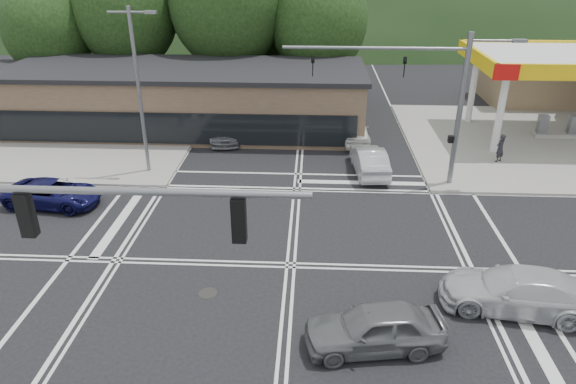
{
  "coord_description": "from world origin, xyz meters",
  "views": [
    {
      "loc": [
        0.79,
        -17.4,
        11.72
      ],
      "look_at": [
        -0.31,
        3.93,
        1.4
      ],
      "focal_mm": 32.0,
      "sensor_mm": 36.0,
      "label": 1
    }
  ],
  "objects_px": {
    "car_queue_a": "(369,160)",
    "car_northbound": "(225,129)",
    "car_blue_west": "(53,193)",
    "car_silver_east": "(518,290)",
    "car_queue_b": "(356,132)",
    "car_grey_center": "(374,328)",
    "pedestrian": "(500,148)"
  },
  "relations": [
    {
      "from": "car_silver_east",
      "to": "car_queue_b",
      "type": "distance_m",
      "value": 17.36
    },
    {
      "from": "car_northbound",
      "to": "car_grey_center",
      "type": "bearing_deg",
      "value": -77.33
    },
    {
      "from": "car_blue_west",
      "to": "car_silver_east",
      "type": "xyz_separation_m",
      "value": [
        20.09,
        -7.04,
        0.12
      ]
    },
    {
      "from": "car_blue_west",
      "to": "car_grey_center",
      "type": "relative_size",
      "value": 1.04
    },
    {
      "from": "car_blue_west",
      "to": "car_northbound",
      "type": "height_order",
      "value": "car_northbound"
    },
    {
      "from": "car_grey_center",
      "to": "car_silver_east",
      "type": "relative_size",
      "value": 0.84
    },
    {
      "from": "car_blue_west",
      "to": "car_grey_center",
      "type": "xyz_separation_m",
      "value": [
        14.86,
        -9.24,
        0.11
      ]
    },
    {
      "from": "car_northbound",
      "to": "pedestrian",
      "type": "distance_m",
      "value": 17.19
    },
    {
      "from": "car_blue_west",
      "to": "car_queue_a",
      "type": "height_order",
      "value": "car_queue_a"
    },
    {
      "from": "car_queue_b",
      "to": "car_northbound",
      "type": "height_order",
      "value": "car_queue_b"
    },
    {
      "from": "car_grey_center",
      "to": "car_queue_b",
      "type": "relative_size",
      "value": 1.06
    },
    {
      "from": "car_silver_east",
      "to": "car_northbound",
      "type": "distance_m",
      "value": 21.57
    },
    {
      "from": "car_queue_a",
      "to": "car_queue_b",
      "type": "distance_m",
      "value": 4.89
    },
    {
      "from": "car_queue_b",
      "to": "pedestrian",
      "type": "bearing_deg",
      "value": 158.5
    },
    {
      "from": "car_blue_west",
      "to": "car_queue_a",
      "type": "xyz_separation_m",
      "value": [
        15.98,
        4.86,
        0.11
      ]
    },
    {
      "from": "car_queue_b",
      "to": "pedestrian",
      "type": "relative_size",
      "value": 2.48
    },
    {
      "from": "car_blue_west",
      "to": "car_silver_east",
      "type": "height_order",
      "value": "car_silver_east"
    },
    {
      "from": "car_blue_west",
      "to": "car_queue_b",
      "type": "relative_size",
      "value": 1.11
    },
    {
      "from": "car_blue_west",
      "to": "car_grey_center",
      "type": "bearing_deg",
      "value": -116.62
    },
    {
      "from": "car_grey_center",
      "to": "car_queue_a",
      "type": "bearing_deg",
      "value": 166.85
    },
    {
      "from": "car_grey_center",
      "to": "car_queue_b",
      "type": "bearing_deg",
      "value": 169.26
    },
    {
      "from": "car_queue_a",
      "to": "car_northbound",
      "type": "height_order",
      "value": "car_queue_a"
    },
    {
      "from": "car_grey_center",
      "to": "car_queue_b",
      "type": "height_order",
      "value": "car_grey_center"
    },
    {
      "from": "car_blue_west",
      "to": "car_queue_b",
      "type": "bearing_deg",
      "value": -52.75
    },
    {
      "from": "pedestrian",
      "to": "car_silver_east",
      "type": "bearing_deg",
      "value": 37.3
    },
    {
      "from": "pedestrian",
      "to": "car_queue_b",
      "type": "bearing_deg",
      "value": -58.68
    },
    {
      "from": "car_queue_a",
      "to": "car_northbound",
      "type": "xyz_separation_m",
      "value": [
        -9.07,
        5.19,
        -0.05
      ]
    },
    {
      "from": "car_northbound",
      "to": "pedestrian",
      "type": "xyz_separation_m",
      "value": [
        16.83,
        -3.47,
        0.29
      ]
    },
    {
      "from": "car_queue_a",
      "to": "car_blue_west",
      "type": "bearing_deg",
      "value": 11.77
    },
    {
      "from": "car_northbound",
      "to": "car_queue_a",
      "type": "bearing_deg",
      "value": -39.51
    },
    {
      "from": "car_silver_east",
      "to": "pedestrian",
      "type": "distance_m",
      "value": 14.1
    },
    {
      "from": "car_blue_west",
      "to": "car_northbound",
      "type": "bearing_deg",
      "value": -29.29
    }
  ]
}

